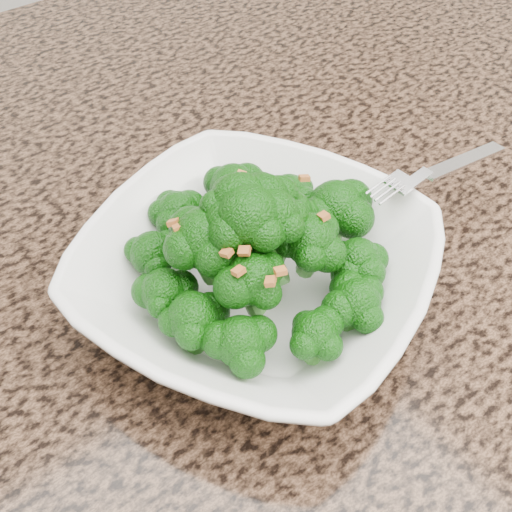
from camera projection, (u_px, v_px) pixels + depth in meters
cabinet at (291, 436)px, 0.93m from camera, size 1.55×0.95×0.87m
granite_counter at (311, 206)px, 0.60m from camera, size 1.64×1.04×0.03m
bowl at (256, 273)px, 0.48m from camera, size 0.34×0.34×0.06m
broccoli_pile at (256, 205)px, 0.43m from camera, size 0.22×0.22×0.08m
garlic_topping at (256, 156)px, 0.40m from camera, size 0.13×0.13×0.01m
fork at (423, 176)px, 0.50m from camera, size 0.18×0.04×0.01m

